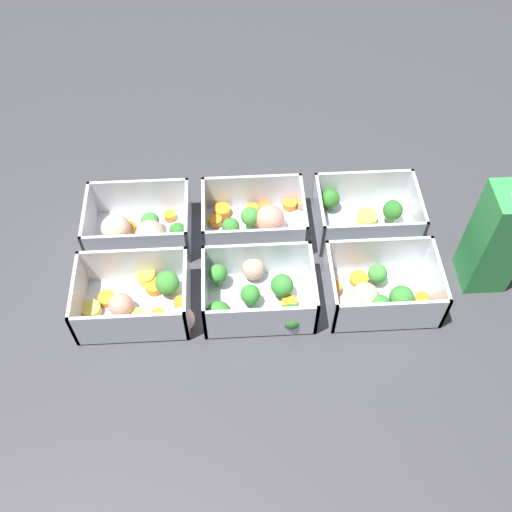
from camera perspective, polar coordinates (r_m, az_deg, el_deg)
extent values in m
plane|color=#38383D|center=(0.97, 0.00, -0.90)|extent=(4.00, 4.00, 0.00)
cube|color=silver|center=(1.03, 10.26, 2.85)|extent=(0.17, 0.12, 0.00)
cube|color=silver|center=(1.04, 10.02, 6.48)|extent=(0.17, 0.01, 0.07)
cube|color=silver|center=(0.97, 11.09, 1.55)|extent=(0.17, 0.01, 0.07)
cube|color=silver|center=(1.02, 14.94, 4.22)|extent=(0.01, 0.12, 0.07)
cube|color=silver|center=(0.99, 5.99, 3.96)|extent=(0.01, 0.12, 0.07)
cylinder|color=orange|center=(1.00, 10.29, 1.68)|extent=(0.02, 0.02, 0.01)
cylinder|color=#407A37|center=(1.04, 12.68, 3.53)|extent=(0.01, 0.01, 0.02)
sphere|color=#2D7228|center=(1.02, 12.89, 4.30)|extent=(0.03, 0.03, 0.03)
cylinder|color=#407A37|center=(1.04, 6.98, 4.77)|extent=(0.01, 0.01, 0.01)
sphere|color=#2D7228|center=(1.03, 7.08, 5.44)|extent=(0.03, 0.03, 0.03)
cylinder|color=orange|center=(1.02, 14.52, 2.00)|extent=(0.04, 0.04, 0.01)
cylinder|color=orange|center=(0.99, 6.80, 1.14)|extent=(0.04, 0.04, 0.01)
cylinder|color=#DBC647|center=(1.03, 10.52, 3.68)|extent=(0.05, 0.05, 0.01)
cube|color=silver|center=(1.01, -0.22, 2.45)|extent=(0.17, 0.12, 0.00)
cube|color=silver|center=(1.02, -0.40, 6.16)|extent=(0.17, 0.01, 0.07)
cube|color=silver|center=(0.94, -0.05, 1.09)|extent=(0.17, 0.01, 0.07)
cube|color=silver|center=(0.99, 4.45, 3.90)|extent=(0.01, 0.12, 0.07)
cube|color=silver|center=(0.98, -4.93, 3.51)|extent=(0.01, 0.12, 0.07)
cylinder|color=#DBC647|center=(0.97, -0.69, 1.02)|extent=(0.05, 0.05, 0.02)
sphere|color=tan|center=(0.99, 1.32, 3.56)|extent=(0.07, 0.07, 0.05)
cylinder|color=orange|center=(1.03, 0.81, 4.66)|extent=(0.03, 0.03, 0.01)
cylinder|color=orange|center=(1.04, 3.23, 4.97)|extent=(0.03, 0.03, 0.01)
cylinder|color=#519448|center=(1.00, -0.56, 3.05)|extent=(0.01, 0.01, 0.02)
sphere|color=#42933D|center=(0.99, -0.57, 3.82)|extent=(0.03, 0.03, 0.03)
cylinder|color=orange|center=(0.98, 0.93, 0.92)|extent=(0.03, 0.03, 0.01)
cylinder|color=orange|center=(1.03, -3.23, 4.34)|extent=(0.04, 0.04, 0.01)
cylinder|color=orange|center=(1.01, -3.91, 3.36)|extent=(0.03, 0.03, 0.01)
cylinder|color=orange|center=(1.02, -0.13, 4.42)|extent=(0.02, 0.02, 0.02)
cylinder|color=#49883F|center=(0.99, -2.39, 2.16)|extent=(0.01, 0.01, 0.01)
sphere|color=#388433|center=(0.98, -2.42, 2.82)|extent=(0.03, 0.03, 0.03)
cube|color=silver|center=(1.02, -10.81, 1.96)|extent=(0.17, 0.12, 0.00)
cube|color=silver|center=(1.03, -10.92, 5.63)|extent=(0.17, 0.01, 0.07)
cube|color=silver|center=(0.96, -11.32, 0.58)|extent=(0.17, 0.01, 0.07)
cube|color=silver|center=(0.98, -6.48, 3.44)|extent=(0.01, 0.12, 0.07)
cube|color=silver|center=(1.01, -15.62, 2.95)|extent=(0.01, 0.12, 0.07)
cylinder|color=orange|center=(1.02, -11.88, 2.59)|extent=(0.03, 0.03, 0.01)
sphere|color=beige|center=(1.00, -13.19, 2.55)|extent=(0.07, 0.07, 0.05)
cylinder|color=#407A37|center=(1.00, -7.34, 1.77)|extent=(0.01, 0.01, 0.01)
sphere|color=#2D7228|center=(0.98, -7.44, 2.37)|extent=(0.03, 0.03, 0.03)
sphere|color=#D19E8C|center=(0.98, -9.98, 1.92)|extent=(0.07, 0.07, 0.05)
cylinder|color=#519448|center=(1.01, -9.91, 2.59)|extent=(0.01, 0.01, 0.02)
sphere|color=#42933D|center=(1.00, -10.06, 3.30)|extent=(0.03, 0.03, 0.03)
cylinder|color=orange|center=(1.03, -8.19, 3.81)|extent=(0.03, 0.03, 0.01)
cube|color=silver|center=(0.95, 11.64, -3.80)|extent=(0.17, 0.12, 0.00)
cube|color=silver|center=(0.95, 11.38, 0.20)|extent=(0.17, 0.01, 0.07)
cube|color=silver|center=(0.89, 12.64, -5.67)|extent=(0.17, 0.01, 0.07)
cube|color=silver|center=(0.94, 16.73, -2.36)|extent=(0.01, 0.12, 0.07)
cube|color=silver|center=(0.90, 7.04, -2.91)|extent=(0.01, 0.12, 0.07)
cylinder|color=orange|center=(0.95, 15.53, -4.00)|extent=(0.03, 0.03, 0.01)
sphere|color=beige|center=(0.90, 8.92, -4.94)|extent=(0.05, 0.05, 0.05)
cylinder|color=orange|center=(0.93, 7.38, -3.08)|extent=(0.03, 0.03, 0.02)
cylinder|color=#49883F|center=(0.92, 11.49, -5.27)|extent=(0.01, 0.01, 0.01)
sphere|color=#388433|center=(0.91, 11.68, -4.66)|extent=(0.03, 0.03, 0.03)
cylinder|color=orange|center=(0.95, 9.77, -2.17)|extent=(0.04, 0.04, 0.01)
cylinder|color=#519448|center=(0.96, 11.34, -2.22)|extent=(0.01, 0.01, 0.01)
sphere|color=#42933D|center=(0.94, 11.50, -1.66)|extent=(0.03, 0.03, 0.03)
sphere|color=beige|center=(0.92, 10.35, -3.85)|extent=(0.06, 0.06, 0.04)
cylinder|color=#49883F|center=(0.94, 13.46, -4.55)|extent=(0.01, 0.01, 0.01)
sphere|color=#388433|center=(0.92, 13.70, -3.87)|extent=(0.04, 0.04, 0.04)
cube|color=silver|center=(0.92, 0.24, -4.42)|extent=(0.17, 0.12, 0.00)
cube|color=silver|center=(0.93, 0.05, -0.30)|extent=(0.17, 0.01, 0.07)
cube|color=silver|center=(0.86, 0.47, -6.39)|extent=(0.17, 0.01, 0.07)
cube|color=silver|center=(0.90, 5.36, -2.99)|extent=(0.01, 0.12, 0.07)
cube|color=silver|center=(0.90, -4.90, -3.46)|extent=(0.01, 0.12, 0.07)
cylinder|color=#49883F|center=(0.93, -3.58, -2.36)|extent=(0.01, 0.01, 0.02)
sphere|color=#388433|center=(0.92, -3.64, -1.67)|extent=(0.03, 0.03, 0.03)
sphere|color=#D19E8C|center=(0.93, -0.25, -1.20)|extent=(0.05, 0.05, 0.04)
cylinder|color=orange|center=(0.91, 3.19, -4.50)|extent=(0.03, 0.03, 0.01)
cylinder|color=#49883F|center=(0.90, 3.29, -6.42)|extent=(0.01, 0.01, 0.01)
sphere|color=#388433|center=(0.88, 3.35, -5.76)|extent=(0.04, 0.04, 0.04)
cylinder|color=#49883F|center=(0.90, -3.51, -6.19)|extent=(0.01, 0.01, 0.01)
sphere|color=#388433|center=(0.88, -3.57, -5.51)|extent=(0.04, 0.04, 0.04)
cylinder|color=#49883F|center=(0.92, 2.45, -3.47)|extent=(0.01, 0.01, 0.01)
sphere|color=#388433|center=(0.91, 2.49, -2.80)|extent=(0.03, 0.03, 0.03)
cylinder|color=#49883F|center=(0.92, -0.55, -4.27)|extent=(0.01, 0.01, 0.01)
sphere|color=#388433|center=(0.90, -0.56, -3.67)|extent=(0.03, 0.03, 0.03)
cube|color=silver|center=(0.94, -11.32, -4.86)|extent=(0.17, 0.12, 0.00)
cube|color=silver|center=(0.94, -11.43, -0.80)|extent=(0.17, 0.01, 0.07)
cube|color=silver|center=(0.88, -11.92, -6.83)|extent=(0.17, 0.01, 0.07)
cube|color=silver|center=(0.90, -6.60, -3.53)|extent=(0.01, 0.12, 0.07)
cube|color=silver|center=(0.93, -16.58, -3.86)|extent=(0.01, 0.12, 0.07)
cylinder|color=orange|center=(0.94, -9.67, -2.88)|extent=(0.03, 0.03, 0.01)
cylinder|color=yellow|center=(0.95, -10.41, -1.96)|extent=(0.04, 0.04, 0.02)
cylinder|color=orange|center=(0.91, -9.27, -5.77)|extent=(0.04, 0.04, 0.01)
sphere|color=tan|center=(0.92, -12.74, -4.58)|extent=(0.05, 0.05, 0.04)
cylinder|color=orange|center=(0.95, -14.00, -3.92)|extent=(0.04, 0.04, 0.01)
sphere|color=beige|center=(0.89, -7.08, -6.02)|extent=(0.05, 0.05, 0.04)
cylinder|color=orange|center=(0.92, -7.08, -4.43)|extent=(0.03, 0.03, 0.01)
cylinder|color=#49883F|center=(0.94, -8.31, -3.17)|extent=(0.01, 0.01, 0.01)
sphere|color=#388433|center=(0.92, -8.45, -2.51)|extent=(0.04, 0.04, 0.04)
cylinder|color=#DBC647|center=(0.91, -11.32, -6.09)|extent=(0.05, 0.05, 0.01)
cylinder|color=#DBC647|center=(0.94, -15.41, -4.97)|extent=(0.03, 0.03, 0.01)
cube|color=green|center=(0.95, 21.96, 1.54)|extent=(0.07, 0.07, 0.19)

